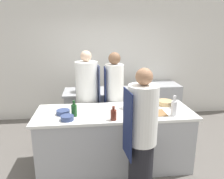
% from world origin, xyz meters
% --- Properties ---
extents(ground_plane, '(16.00, 16.00, 0.00)m').
position_xyz_m(ground_plane, '(0.00, 0.00, 0.00)').
color(ground_plane, '#605B56').
extents(wall_back, '(8.00, 0.06, 2.80)m').
position_xyz_m(wall_back, '(0.00, 2.13, 1.40)').
color(wall_back, silver).
rests_on(wall_back, ground_plane).
extents(prep_counter, '(2.40, 0.87, 0.92)m').
position_xyz_m(prep_counter, '(0.00, 0.00, 0.46)').
color(prep_counter, '#A8AAAF').
rests_on(prep_counter, ground_plane).
extents(pass_counter, '(1.72, 0.68, 0.92)m').
position_xyz_m(pass_counter, '(-0.03, 1.21, 0.46)').
color(pass_counter, '#A8AAAF').
rests_on(pass_counter, ground_plane).
extents(oven_range, '(0.80, 0.71, 0.90)m').
position_xyz_m(oven_range, '(1.32, 1.72, 0.45)').
color(oven_range, '#A8AAAF').
rests_on(oven_range, ground_plane).
extents(chef_at_prep_near, '(0.39, 0.37, 1.71)m').
position_xyz_m(chef_at_prep_near, '(0.24, -0.76, 0.86)').
color(chef_at_prep_near, black).
rests_on(chef_at_prep_near, ground_plane).
extents(chef_at_stove, '(0.43, 0.41, 1.78)m').
position_xyz_m(chef_at_stove, '(-0.41, 0.67, 0.89)').
color(chef_at_stove, black).
rests_on(chef_at_stove, ground_plane).
extents(chef_at_pass_far, '(0.34, 0.33, 1.76)m').
position_xyz_m(chef_at_pass_far, '(0.07, 0.61, 0.89)').
color(chef_at_pass_far, black).
rests_on(chef_at_pass_far, ground_plane).
extents(bottle_olive_oil, '(0.09, 0.09, 0.30)m').
position_xyz_m(bottle_olive_oil, '(0.83, -0.27, 1.04)').
color(bottle_olive_oil, silver).
rests_on(bottle_olive_oil, prep_counter).
extents(bottle_vinegar, '(0.08, 0.08, 0.24)m').
position_xyz_m(bottle_vinegar, '(0.52, 0.19, 1.01)').
color(bottle_vinegar, black).
rests_on(bottle_vinegar, prep_counter).
extents(bottle_wine, '(0.09, 0.09, 0.20)m').
position_xyz_m(bottle_wine, '(-0.06, -0.33, 1.00)').
color(bottle_wine, '#5B2319').
rests_on(bottle_wine, prep_counter).
extents(bottle_cooking_oil, '(0.08, 0.08, 0.24)m').
position_xyz_m(bottle_cooking_oil, '(-0.60, -0.13, 1.01)').
color(bottle_cooking_oil, '#19471E').
rests_on(bottle_cooking_oil, prep_counter).
extents(bowl_mixing_large, '(0.27, 0.27, 0.07)m').
position_xyz_m(bowl_mixing_large, '(0.87, 0.21, 0.95)').
color(bowl_mixing_large, tan).
rests_on(bowl_mixing_large, prep_counter).
extents(bowl_prep_small, '(0.25, 0.25, 0.06)m').
position_xyz_m(bowl_prep_small, '(0.23, 0.11, 0.95)').
color(bowl_prep_small, white).
rests_on(bowl_prep_small, prep_counter).
extents(bowl_ceramic_blue, '(0.18, 0.18, 0.07)m').
position_xyz_m(bowl_ceramic_blue, '(-0.69, -0.27, 0.95)').
color(bowl_ceramic_blue, navy).
rests_on(bowl_ceramic_blue, prep_counter).
extents(bowl_wooden_salad, '(0.20, 0.20, 0.06)m').
position_xyz_m(bowl_wooden_salad, '(-0.77, -0.04, 0.95)').
color(bowl_wooden_salad, navy).
rests_on(bowl_wooden_salad, prep_counter).
extents(cup, '(0.09, 0.09, 0.10)m').
position_xyz_m(cup, '(0.96, 0.04, 0.97)').
color(cup, '#33477F').
rests_on(cup, prep_counter).
extents(cutting_board, '(0.42, 0.27, 0.01)m').
position_xyz_m(cutting_board, '(0.54, -0.16, 0.92)').
color(cutting_board, olive).
rests_on(cutting_board, prep_counter).
extents(stockpot, '(0.28, 0.28, 0.24)m').
position_xyz_m(stockpot, '(-0.51, 1.16, 1.03)').
color(stockpot, '#A8AAAF').
rests_on(stockpot, pass_counter).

